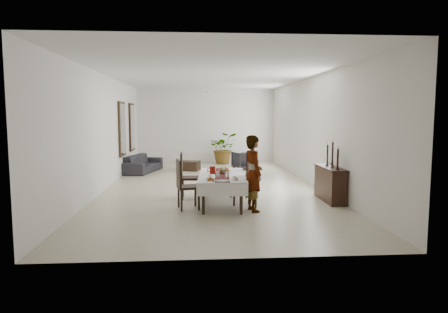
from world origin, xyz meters
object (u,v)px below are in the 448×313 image
red_pitcher (212,170)px  sofa (143,163)px  dining_table_top (222,176)px  sideboard_body (330,184)px  woman (253,173)px

red_pitcher → sofa: red_pitcher is taller
dining_table_top → sideboard_body: bearing=6.3°
dining_table_top → red_pitcher: (-0.22, 0.15, 0.12)m
woman → sideboard_body: 2.24m
red_pitcher → woman: 1.25m
red_pitcher → dining_table_top: bearing=-34.4°
sideboard_body → sofa: 7.41m
red_pitcher → sideboard_body: (2.85, -0.02, -0.38)m
woman → sofa: 6.99m
red_pitcher → woman: woman is taller
sideboard_body → sofa: bearing=134.4°
dining_table_top → sofa: 6.01m
dining_table_top → red_pitcher: size_ratio=12.00×
sofa → dining_table_top: bearing=-140.9°
woman → sofa: (-3.18, 6.20, -0.52)m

